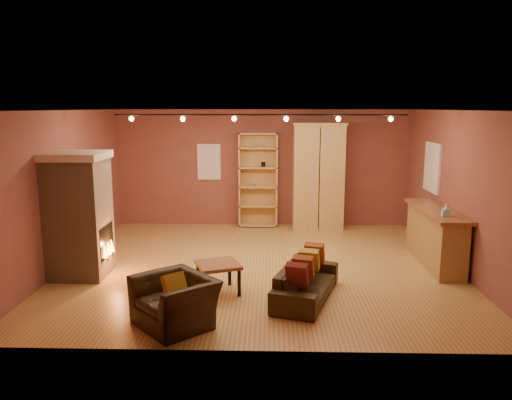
{
  "coord_description": "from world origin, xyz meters",
  "views": [
    {
      "loc": [
        0.18,
        -8.74,
        2.85
      ],
      "look_at": [
        -0.07,
        0.2,
        1.18
      ],
      "focal_mm": 35.0,
      "sensor_mm": 36.0,
      "label": 1
    }
  ],
  "objects_px": {
    "bookcase": "(258,179)",
    "armoire": "(318,176)",
    "loveseat": "(306,276)",
    "fireplace": "(79,215)",
    "coffee_table": "(218,267)",
    "armchair": "(175,293)",
    "bar_counter": "(435,237)"
  },
  "relations": [
    {
      "from": "bar_counter",
      "to": "coffee_table",
      "type": "height_order",
      "value": "bar_counter"
    },
    {
      "from": "loveseat",
      "to": "coffee_table",
      "type": "height_order",
      "value": "loveseat"
    },
    {
      "from": "fireplace",
      "to": "armchair",
      "type": "bearing_deg",
      "value": -44.63
    },
    {
      "from": "bookcase",
      "to": "armoire",
      "type": "relative_size",
      "value": 0.9
    },
    {
      "from": "bookcase",
      "to": "loveseat",
      "type": "distance_m",
      "value": 4.83
    },
    {
      "from": "armoire",
      "to": "fireplace",
      "type": "bearing_deg",
      "value": -140.95
    },
    {
      "from": "fireplace",
      "to": "bookcase",
      "type": "xyz_separation_m",
      "value": [
        2.94,
        3.73,
        0.09
      ]
    },
    {
      "from": "bookcase",
      "to": "armchair",
      "type": "bearing_deg",
      "value": -99.57
    },
    {
      "from": "bookcase",
      "to": "armchair",
      "type": "height_order",
      "value": "bookcase"
    },
    {
      "from": "bookcase",
      "to": "bar_counter",
      "type": "relative_size",
      "value": 1.04
    },
    {
      "from": "fireplace",
      "to": "coffee_table",
      "type": "distance_m",
      "value": 2.62
    },
    {
      "from": "armoire",
      "to": "bar_counter",
      "type": "relative_size",
      "value": 1.15
    },
    {
      "from": "armchair",
      "to": "bar_counter",
      "type": "bearing_deg",
      "value": 80.14
    },
    {
      "from": "loveseat",
      "to": "coffee_table",
      "type": "distance_m",
      "value": 1.37
    },
    {
      "from": "armoire",
      "to": "bookcase",
      "type": "bearing_deg",
      "value": 171.98
    },
    {
      "from": "coffee_table",
      "to": "bar_counter",
      "type": "bearing_deg",
      "value": 21.68
    },
    {
      "from": "loveseat",
      "to": "fireplace",
      "type": "bearing_deg",
      "value": 93.42
    },
    {
      "from": "armoire",
      "to": "bar_counter",
      "type": "height_order",
      "value": "armoire"
    },
    {
      "from": "fireplace",
      "to": "armchair",
      "type": "relative_size",
      "value": 1.8
    },
    {
      "from": "fireplace",
      "to": "loveseat",
      "type": "distance_m",
      "value": 3.96
    },
    {
      "from": "fireplace",
      "to": "bookcase",
      "type": "relative_size",
      "value": 0.94
    },
    {
      "from": "loveseat",
      "to": "coffee_table",
      "type": "xyz_separation_m",
      "value": [
        -1.35,
        0.21,
        0.05
      ]
    },
    {
      "from": "loveseat",
      "to": "coffee_table",
      "type": "relative_size",
      "value": 2.22
    },
    {
      "from": "armoire",
      "to": "armchair",
      "type": "height_order",
      "value": "armoire"
    },
    {
      "from": "bar_counter",
      "to": "loveseat",
      "type": "xyz_separation_m",
      "value": [
        -2.47,
        -1.73,
        -0.18
      ]
    },
    {
      "from": "armoire",
      "to": "loveseat",
      "type": "bearing_deg",
      "value": -97.33
    },
    {
      "from": "loveseat",
      "to": "armchair",
      "type": "bearing_deg",
      "value": 136.58
    },
    {
      "from": "bar_counter",
      "to": "loveseat",
      "type": "bearing_deg",
      "value": -145.01
    },
    {
      "from": "fireplace",
      "to": "bar_counter",
      "type": "xyz_separation_m",
      "value": [
        6.24,
        0.76,
        -0.53
      ]
    },
    {
      "from": "bookcase",
      "to": "armchair",
      "type": "relative_size",
      "value": 1.92
    },
    {
      "from": "armoire",
      "to": "loveseat",
      "type": "relative_size",
      "value": 1.4
    },
    {
      "from": "bookcase",
      "to": "bar_counter",
      "type": "height_order",
      "value": "bookcase"
    }
  ]
}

